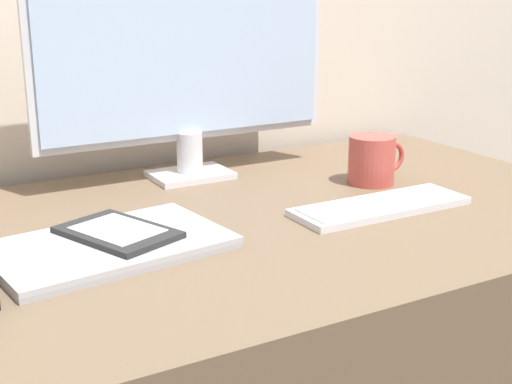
{
  "coord_description": "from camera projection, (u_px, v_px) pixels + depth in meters",
  "views": [
    {
      "loc": [
        -0.55,
        -0.84,
        1.11
      ],
      "look_at": [
        -0.04,
        0.07,
        0.79
      ],
      "focal_mm": 50.0,
      "sensor_mm": 36.0,
      "label": 1
    }
  ],
  "objects": [
    {
      "name": "keyboard",
      "position": [
        381.0,
        206.0,
        1.2
      ],
      "size": [
        0.32,
        0.1,
        0.01
      ],
      "color": "silver",
      "rests_on": "desk"
    },
    {
      "name": "monitor",
      "position": [
        184.0,
        56.0,
        1.33
      ],
      "size": [
        0.6,
        0.11,
        0.43
      ],
      "color": "silver",
      "rests_on": "desk"
    },
    {
      "name": "ereader",
      "position": [
        118.0,
        232.0,
        1.03
      ],
      "size": [
        0.17,
        0.2,
        0.01
      ],
      "color": "black",
      "rests_on": "laptop"
    },
    {
      "name": "coffee_mug",
      "position": [
        373.0,
        160.0,
        1.35
      ],
      "size": [
        0.12,
        0.09,
        0.09
      ],
      "color": "#B7473D",
      "rests_on": "desk"
    },
    {
      "name": "laptop",
      "position": [
        109.0,
        246.0,
        1.02
      ],
      "size": [
        0.35,
        0.24,
        0.02
      ],
      "color": "#A3A3A8",
      "rests_on": "desk"
    }
  ]
}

